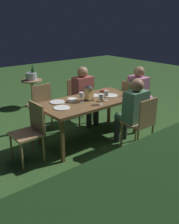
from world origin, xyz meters
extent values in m
plane|color=#2D5123|center=(0.00, 0.00, 0.00)|extent=(16.00, 16.00, 0.00)
cube|color=brown|center=(0.00, 0.00, 0.70)|extent=(1.75, 0.84, 0.04)
cube|color=brown|center=(-0.80, -0.35, 0.34)|extent=(0.05, 0.05, 0.68)
cube|color=brown|center=(0.80, -0.35, 0.34)|extent=(0.05, 0.05, 0.68)
cube|color=brown|center=(-0.80, 0.35, 0.34)|extent=(0.05, 0.05, 0.68)
cube|color=brown|center=(0.80, 0.35, 0.34)|extent=(0.05, 0.05, 0.68)
cube|color=#9E7A51|center=(-1.19, 0.00, 0.43)|extent=(0.40, 0.42, 0.03)
cube|color=#9E7A51|center=(-1.01, 0.00, 0.66)|extent=(0.03, 0.40, 0.42)
cylinder|color=#9E7A51|center=(-1.36, -0.18, 0.21)|extent=(0.03, 0.03, 0.42)
cylinder|color=#9E7A51|center=(-1.36, 0.18, 0.21)|extent=(0.03, 0.03, 0.42)
cylinder|color=#9E7A51|center=(-1.02, -0.18, 0.21)|extent=(0.03, 0.03, 0.42)
cylinder|color=#9E7A51|center=(-1.02, 0.18, 0.21)|extent=(0.03, 0.03, 0.42)
cube|color=#C675A3|center=(-1.25, 0.00, 0.70)|extent=(0.24, 0.38, 0.50)
sphere|color=#997051|center=(-1.25, 0.00, 1.04)|extent=(0.21, 0.21, 0.21)
cylinder|color=#C675A3|center=(-1.39, -0.09, 0.46)|extent=(0.36, 0.13, 0.13)
cylinder|color=#C675A3|center=(-1.39, 0.09, 0.46)|extent=(0.36, 0.13, 0.13)
cylinder|color=#333338|center=(-1.55, -0.09, 0.23)|extent=(0.11, 0.11, 0.45)
cylinder|color=#333338|center=(-1.55, 0.09, 0.23)|extent=(0.11, 0.11, 0.45)
cube|color=#9E7A51|center=(0.39, -0.74, 0.43)|extent=(0.42, 0.40, 0.03)
cube|color=#9E7A51|center=(0.39, -0.93, 0.66)|extent=(0.40, 0.02, 0.42)
cylinder|color=#9E7A51|center=(0.21, -0.57, 0.21)|extent=(0.03, 0.03, 0.42)
cylinder|color=#9E7A51|center=(0.57, -0.57, 0.21)|extent=(0.03, 0.03, 0.42)
cylinder|color=#9E7A51|center=(0.21, -0.91, 0.21)|extent=(0.03, 0.03, 0.42)
cylinder|color=#9E7A51|center=(0.57, -0.91, 0.21)|extent=(0.03, 0.03, 0.42)
cube|color=#9E7A51|center=(-0.39, -0.74, 0.43)|extent=(0.42, 0.40, 0.03)
cube|color=#9E7A51|center=(-0.39, -0.93, 0.66)|extent=(0.40, 0.02, 0.42)
cylinder|color=#9E7A51|center=(-0.57, -0.57, 0.21)|extent=(0.03, 0.03, 0.42)
cylinder|color=#9E7A51|center=(-0.21, -0.57, 0.21)|extent=(0.03, 0.03, 0.42)
cylinder|color=#9E7A51|center=(-0.57, -0.91, 0.21)|extent=(0.03, 0.03, 0.42)
cylinder|color=#9E7A51|center=(-0.21, -0.91, 0.21)|extent=(0.03, 0.03, 0.42)
cube|color=#9E4C47|center=(-0.39, -0.68, 0.70)|extent=(0.38, 0.24, 0.50)
sphere|color=#997051|center=(-0.39, -0.68, 1.04)|extent=(0.21, 0.21, 0.21)
cylinder|color=#9E4C47|center=(-0.48, -0.54, 0.46)|extent=(0.13, 0.36, 0.13)
cylinder|color=#9E4C47|center=(-0.30, -0.54, 0.46)|extent=(0.13, 0.36, 0.13)
cylinder|color=#333338|center=(-0.48, -0.38, 0.23)|extent=(0.11, 0.11, 0.45)
cylinder|color=#333338|center=(-0.30, -0.38, 0.23)|extent=(0.11, 0.11, 0.45)
cube|color=#9E7A51|center=(1.19, 0.00, 0.43)|extent=(0.40, 0.42, 0.03)
cube|color=#9E7A51|center=(1.01, 0.00, 0.66)|extent=(0.03, 0.40, 0.42)
cylinder|color=#9E7A51|center=(1.36, 0.18, 0.21)|extent=(0.03, 0.03, 0.42)
cylinder|color=#9E7A51|center=(1.36, -0.18, 0.21)|extent=(0.03, 0.03, 0.42)
cylinder|color=#9E7A51|center=(1.02, 0.18, 0.21)|extent=(0.03, 0.03, 0.42)
cylinder|color=#9E7A51|center=(1.02, -0.18, 0.21)|extent=(0.03, 0.03, 0.42)
cube|color=#9E7A51|center=(-0.39, 0.74, 0.43)|extent=(0.42, 0.40, 0.03)
cube|color=#9E7A51|center=(-0.39, 0.93, 0.66)|extent=(0.40, 0.03, 0.42)
cylinder|color=#9E7A51|center=(-0.21, 0.57, 0.21)|extent=(0.03, 0.03, 0.42)
cylinder|color=#9E7A51|center=(-0.57, 0.57, 0.21)|extent=(0.03, 0.03, 0.42)
cylinder|color=#9E7A51|center=(-0.21, 0.91, 0.21)|extent=(0.03, 0.03, 0.42)
cylinder|color=#9E7A51|center=(-0.57, 0.91, 0.21)|extent=(0.03, 0.03, 0.42)
cube|color=#4C7A5B|center=(-0.39, 0.68, 0.70)|extent=(0.38, 0.24, 0.50)
sphere|color=#997051|center=(-0.39, 0.68, 1.04)|extent=(0.21, 0.21, 0.21)
cylinder|color=#4C7A5B|center=(-0.30, 0.54, 0.46)|extent=(0.13, 0.36, 0.13)
cylinder|color=#4C7A5B|center=(-0.48, 0.54, 0.46)|extent=(0.13, 0.36, 0.13)
cylinder|color=#333338|center=(-0.30, 0.38, 0.23)|extent=(0.11, 0.11, 0.45)
cylinder|color=#333338|center=(-0.48, 0.38, 0.23)|extent=(0.11, 0.11, 0.45)
cube|color=black|center=(0.01, 0.00, 0.73)|extent=(0.12, 0.12, 0.01)
cube|color=#F9D17A|center=(0.01, 0.00, 0.84)|extent=(0.11, 0.11, 0.20)
cone|color=black|center=(0.01, 0.00, 0.96)|extent=(0.15, 0.15, 0.05)
cylinder|color=#1E5B2D|center=(-0.77, 0.23, 0.82)|extent=(0.07, 0.07, 0.20)
cylinder|color=#1E5B2D|center=(-0.77, 0.23, 0.97)|extent=(0.03, 0.03, 0.09)
cylinder|color=silver|center=(0.01, 0.30, 0.72)|extent=(0.06, 0.06, 0.00)
cylinder|color=silver|center=(0.01, 0.30, 0.76)|extent=(0.01, 0.01, 0.08)
cylinder|color=silver|center=(0.01, 0.30, 0.85)|extent=(0.08, 0.08, 0.08)
cylinder|color=maroon|center=(0.01, 0.30, 0.82)|extent=(0.07, 0.07, 0.03)
cylinder|color=silver|center=(-0.20, 0.20, 0.72)|extent=(0.06, 0.06, 0.00)
cylinder|color=silver|center=(-0.20, 0.20, 0.76)|extent=(0.01, 0.01, 0.08)
cylinder|color=silver|center=(-0.20, 0.20, 0.85)|extent=(0.08, 0.08, 0.08)
cylinder|color=maroon|center=(-0.20, 0.20, 0.82)|extent=(0.07, 0.07, 0.03)
cylinder|color=silver|center=(0.18, 0.01, 0.72)|extent=(0.06, 0.06, 0.00)
cylinder|color=silver|center=(0.18, 0.01, 0.76)|extent=(0.01, 0.01, 0.08)
cylinder|color=silver|center=(0.18, 0.01, 0.85)|extent=(0.08, 0.08, 0.08)
cylinder|color=maroon|center=(0.18, 0.01, 0.82)|extent=(0.07, 0.07, 0.03)
cylinder|color=white|center=(0.60, 0.06, 0.73)|extent=(0.25, 0.25, 0.01)
cylinder|color=white|center=(-0.44, 0.05, 0.73)|extent=(0.26, 0.26, 0.01)
cylinder|color=silver|center=(0.49, -0.23, 0.73)|extent=(0.25, 0.25, 0.01)
cylinder|color=silver|center=(-0.21, -0.13, 0.73)|extent=(0.21, 0.21, 0.01)
cylinder|color=silver|center=(0.28, -0.11, 0.75)|extent=(0.16, 0.16, 0.06)
cylinder|color=#424C1E|center=(0.28, -0.11, 0.76)|extent=(0.13, 0.13, 0.02)
cylinder|color=#9E5138|center=(-0.57, -0.23, 0.74)|extent=(0.15, 0.15, 0.04)
cylinder|color=tan|center=(-0.57, -0.23, 0.75)|extent=(0.12, 0.12, 0.01)
cylinder|color=#9E7A51|center=(-0.12, -2.32, 0.63)|extent=(0.50, 0.50, 0.03)
cylinder|color=#9E7A51|center=(-0.12, -2.32, 0.30)|extent=(0.07, 0.07, 0.61)
cylinder|color=#9E7A51|center=(-0.12, -2.32, 0.01)|extent=(0.37, 0.37, 0.02)
cylinder|color=#B2B7BF|center=(-0.12, -2.32, 0.73)|extent=(0.26, 0.26, 0.17)
cylinder|color=white|center=(-0.12, -2.32, 0.77)|extent=(0.23, 0.23, 0.04)
cylinder|color=#144723|center=(-0.17, -2.32, 0.82)|extent=(0.07, 0.07, 0.16)
cylinder|color=#144723|center=(-0.17, -2.32, 0.94)|extent=(0.03, 0.03, 0.09)
sphere|color=#1E4219|center=(1.42, 1.91, 0.50)|extent=(0.64, 0.64, 0.64)
camera|label=1|loc=(2.63, 3.18, 2.00)|focal=41.01mm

